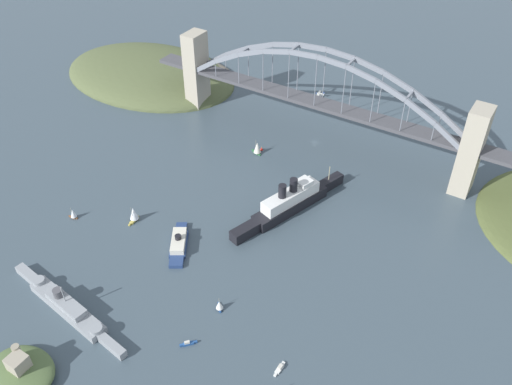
# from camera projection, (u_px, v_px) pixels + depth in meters

# --- Properties ---
(ground_plane) EXTENTS (1400.00, 1400.00, 0.00)m
(ground_plane) POSITION_uv_depth(u_px,v_px,m) (315.00, 142.00, 391.78)
(ground_plane) COLOR #3D4C56
(harbor_arch_bridge) EXTENTS (267.50, 17.47, 69.58)m
(harbor_arch_bridge) POSITION_uv_depth(u_px,v_px,m) (318.00, 103.00, 371.78)
(harbor_arch_bridge) COLOR #ADA38E
(harbor_arch_bridge) RESTS_ON ground
(headland_east_shore) EXTENTS (159.27, 112.11, 28.25)m
(headland_east_shore) POSITION_uv_depth(u_px,v_px,m) (153.00, 76.00, 472.61)
(headland_east_shore) COLOR #515B38
(headland_east_shore) RESTS_ON ground
(ocean_liner) EXTENTS (33.00, 86.97, 22.68)m
(ocean_liner) POSITION_uv_depth(u_px,v_px,m) (290.00, 202.00, 328.86)
(ocean_liner) COLOR black
(ocean_liner) RESTS_ON ground
(naval_cruiser) EXTENTS (86.34, 16.13, 17.59)m
(naval_cruiser) POSITION_uv_depth(u_px,v_px,m) (66.00, 306.00, 271.04)
(naval_cruiser) COLOR gray
(naval_cruiser) RESTS_ON ground
(harbor_ferry_steamer) EXTENTS (24.73, 33.39, 8.01)m
(harbor_ferry_steamer) POSITION_uv_depth(u_px,v_px,m) (179.00, 243.00, 307.11)
(harbor_ferry_steamer) COLOR navy
(harbor_ferry_steamer) RESTS_ON ground
(fort_island_mid_harbor) EXTENTS (32.45, 25.36, 14.16)m
(fort_island_mid_harbor) POSITION_uv_depth(u_px,v_px,m) (21.00, 370.00, 241.93)
(fort_island_mid_harbor) COLOR #4C6038
(fort_island_mid_harbor) RESTS_ON ground
(seaplane_taxiing_near_bridge) EXTENTS (7.34, 9.81, 4.90)m
(seaplane_taxiing_near_bridge) POSITION_uv_depth(u_px,v_px,m) (320.00, 95.00, 442.40)
(seaplane_taxiing_near_bridge) COLOR #B7B7B2
(seaplane_taxiing_near_bridge) RESTS_ON ground
(small_boat_0) EXTENTS (9.03, 6.40, 10.54)m
(small_boat_0) POSITION_uv_depth(u_px,v_px,m) (257.00, 148.00, 377.37)
(small_boat_0) COLOR #2D6B3D
(small_boat_0) RESTS_ON ground
(small_boat_1) EXTENTS (5.72, 5.85, 6.71)m
(small_boat_1) POSITION_uv_depth(u_px,v_px,m) (219.00, 305.00, 271.58)
(small_boat_1) COLOR #234C8C
(small_boat_1) RESTS_ON ground
(small_boat_2) EXTENTS (5.61, 9.41, 11.13)m
(small_boat_2) POSITION_uv_depth(u_px,v_px,m) (134.00, 214.00, 322.54)
(small_boat_2) COLOR gold
(small_boat_2) RESTS_ON ground
(small_boat_3) EXTENTS (6.35, 6.95, 2.46)m
(small_boat_3) POSITION_uv_depth(u_px,v_px,m) (188.00, 343.00, 256.54)
(small_boat_3) COLOR #234C8C
(small_boat_3) RESTS_ON ground
(small_boat_4) EXTENTS (6.26, 3.89, 7.49)m
(small_boat_4) POSITION_uv_depth(u_px,v_px,m) (73.00, 214.00, 325.26)
(small_boat_4) COLOR brown
(small_boat_4) RESTS_ON ground
(small_boat_5) EXTENTS (2.17, 8.51, 1.98)m
(small_boat_5) POSITION_uv_depth(u_px,v_px,m) (280.00, 368.00, 246.32)
(small_boat_5) COLOR silver
(small_boat_5) RESTS_ON ground
(channel_marker_buoy) EXTENTS (2.20, 2.20, 2.75)m
(channel_marker_buoy) POSITION_uv_depth(u_px,v_px,m) (262.00, 149.00, 383.27)
(channel_marker_buoy) COLOR red
(channel_marker_buoy) RESTS_ON ground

